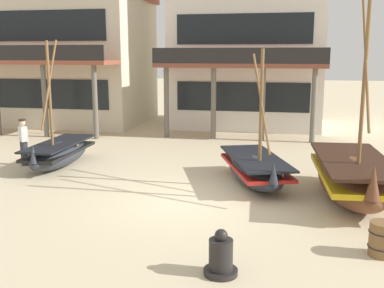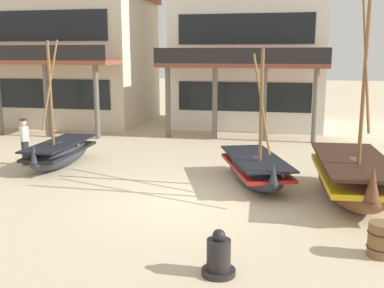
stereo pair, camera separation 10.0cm
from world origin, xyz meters
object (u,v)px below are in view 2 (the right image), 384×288
fishing_boat_far_right (255,169)px  wooden_barrel (381,240)px  fishing_boat_near_left (60,152)px  capstan_winch (219,257)px  harbor_building_main (250,32)px  fisherman_by_hull (25,142)px  fishing_boat_centre_large (353,177)px  harbor_building_annex (69,60)px

fishing_boat_far_right → wooden_barrel: size_ratio=5.88×
fishing_boat_near_left → capstan_winch: 9.75m
capstan_winch → harbor_building_main: harbor_building_main is taller
fisherman_by_hull → wooden_barrel: fisherman_by_hull is taller
fishing_boat_centre_large → harbor_building_main: 14.43m
fishing_boat_near_left → wooden_barrel: (9.85, -5.54, -0.15)m
capstan_winch → harbor_building_main: (-1.15, 18.14, 4.78)m
harbor_building_main → fishing_boat_near_left: bearing=-116.9°
fisherman_by_hull → capstan_winch: size_ratio=1.93×
fishing_boat_near_left → fisherman_by_hull: 1.36m
fishing_boat_near_left → harbor_building_annex: harbor_building_annex is taller
capstan_winch → harbor_building_main: 18.80m
fishing_boat_near_left → fishing_boat_far_right: size_ratio=1.08×
harbor_building_annex → capstan_winch: bearing=-56.4°
fishing_boat_centre_large → fisherman_by_hull: bearing=170.6°
fishing_boat_far_right → wooden_barrel: 5.50m
capstan_winch → fishing_boat_near_left: bearing=134.3°
fishing_boat_far_right → capstan_winch: fishing_boat_far_right is taller
fishing_boat_centre_large → capstan_winch: bearing=-120.1°
capstan_winch → harbor_building_main: size_ratio=0.08×
harbor_building_main → wooden_barrel: bearing=-75.9°
wooden_barrel → harbor_building_annex: (-14.59, 15.93, 3.26)m
fishing_boat_centre_large → fishing_boat_far_right: size_ratio=1.45×
fisherman_by_hull → capstan_winch: (8.13, -6.87, -0.50)m
capstan_winch → fishing_boat_centre_large: bearing=59.9°
fishing_boat_centre_large → wooden_barrel: bearing=-88.1°
fisherman_by_hull → harbor_building_main: size_ratio=0.16×
harbor_building_main → harbor_building_annex: harbor_building_main is taller
fishing_boat_far_right → harbor_building_main: 12.93m
harbor_building_main → harbor_building_annex: size_ratio=1.10×
fishing_boat_near_left → wooden_barrel: fishing_boat_near_left is taller
harbor_building_main → fisherman_by_hull: bearing=-121.8°
fishing_boat_centre_large → harbor_building_main: harbor_building_main is taller
fishing_boat_near_left → harbor_building_main: harbor_building_main is taller
fishing_boat_near_left → fishing_boat_far_right: (7.01, -0.83, -0.02)m
fishing_boat_near_left → fishing_boat_centre_large: (9.73, -1.94, 0.16)m
fishing_boat_centre_large → fishing_boat_far_right: fishing_boat_centre_large is taller
fishing_boat_near_left → fishing_boat_centre_large: bearing=-11.3°
fishing_boat_centre_large → wooden_barrel: fishing_boat_centre_large is taller
fishing_boat_far_right → harbor_building_annex: bearing=136.3°
harbor_building_annex → fishing_boat_near_left: bearing=-65.5°
capstan_winch → harbor_building_annex: size_ratio=0.09×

